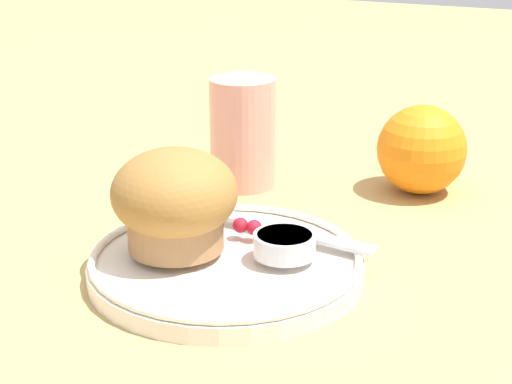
{
  "coord_description": "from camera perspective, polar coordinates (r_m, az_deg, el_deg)",
  "views": [
    {
      "loc": [
        0.24,
        -0.54,
        0.3
      ],
      "look_at": [
        -0.01,
        0.05,
        0.06
      ],
      "focal_mm": 60.0,
      "sensor_mm": 36.0,
      "label": 1
    }
  ],
  "objects": [
    {
      "name": "cream_ramekin",
      "position": [
        0.65,
        1.91,
        -3.43
      ],
      "size": [
        0.05,
        0.05,
        0.02
      ],
      "color": "silver",
      "rests_on": "plate"
    },
    {
      "name": "plate",
      "position": [
        0.66,
        -2.1,
        -4.92
      ],
      "size": [
        0.21,
        0.21,
        0.02
      ],
      "color": "silver",
      "rests_on": "ground_plane"
    },
    {
      "name": "ground_plane",
      "position": [
        0.66,
        -0.8,
        -5.84
      ],
      "size": [
        3.0,
        3.0,
        0.0
      ],
      "primitive_type": "plane",
      "color": "tan"
    },
    {
      "name": "muffin",
      "position": [
        0.66,
        -5.44,
        -0.59
      ],
      "size": [
        0.1,
        0.1,
        0.08
      ],
      "color": "#9E7047",
      "rests_on": "plate"
    },
    {
      "name": "orange_fruit",
      "position": [
        0.84,
        10.98,
        2.8
      ],
      "size": [
        0.09,
        0.09,
        0.09
      ],
      "color": "orange",
      "rests_on": "ground_plane"
    },
    {
      "name": "berry_pair",
      "position": [
        0.69,
        -0.58,
        -2.31
      ],
      "size": [
        0.03,
        0.01,
        0.01
      ],
      "color": "#B7192D",
      "rests_on": "plate"
    },
    {
      "name": "juice_glass",
      "position": [
        0.84,
        -0.89,
        3.98
      ],
      "size": [
        0.07,
        0.07,
        0.11
      ],
      "color": "#E5998C",
      "rests_on": "ground_plane"
    },
    {
      "name": "butter_knife",
      "position": [
        0.71,
        0.54,
        -2.18
      ],
      "size": [
        0.2,
        0.05,
        0.0
      ],
      "rotation": [
        0.0,
        0.0,
        -0.17
      ],
      "color": "silver",
      "rests_on": "plate"
    }
  ]
}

